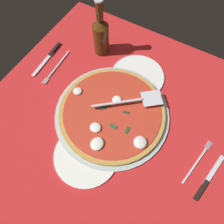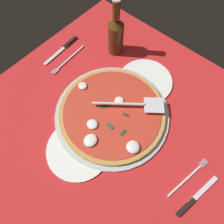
{
  "view_description": "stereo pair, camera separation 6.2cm",
  "coord_description": "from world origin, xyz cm",
  "px_view_note": "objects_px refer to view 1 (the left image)",
  "views": [
    {
      "loc": [
        -26.76,
        -14.97,
        68.61
      ],
      "look_at": [
        1.24,
        1.28,
        2.14
      ],
      "focal_mm": 32.63,
      "sensor_mm": 36.0,
      "label": 1
    },
    {
      "loc": [
        -23.13,
        -20.03,
        68.61
      ],
      "look_at": [
        1.24,
        1.28,
        2.14
      ],
      "focal_mm": 32.63,
      "sensor_mm": 36.0,
      "label": 2
    }
  ],
  "objects_px": {
    "dinner_plate_left": "(86,155)",
    "dinner_plate_right": "(137,76)",
    "place_setting_near": "(202,172)",
    "beer_bottle": "(101,35)",
    "pizza": "(112,113)",
    "pizza_server": "(132,101)",
    "place_setting_far": "(53,62)"
  },
  "relations": [
    {
      "from": "dinner_plate_left",
      "to": "dinner_plate_right",
      "type": "bearing_deg",
      "value": -0.39
    },
    {
      "from": "place_setting_near",
      "to": "beer_bottle",
      "type": "height_order",
      "value": "beer_bottle"
    },
    {
      "from": "dinner_plate_left",
      "to": "beer_bottle",
      "type": "xyz_separation_m",
      "value": [
        0.42,
        0.19,
        0.09
      ]
    },
    {
      "from": "place_setting_near",
      "to": "beer_bottle",
      "type": "relative_size",
      "value": 0.88
    },
    {
      "from": "pizza",
      "to": "place_setting_near",
      "type": "bearing_deg",
      "value": -94.94
    },
    {
      "from": "pizza_server",
      "to": "place_setting_far",
      "type": "height_order",
      "value": "pizza_server"
    },
    {
      "from": "pizza",
      "to": "pizza_server",
      "type": "relative_size",
      "value": 1.76
    },
    {
      "from": "dinner_plate_right",
      "to": "place_setting_far",
      "type": "relative_size",
      "value": 1.05
    },
    {
      "from": "pizza_server",
      "to": "dinner_plate_left",
      "type": "bearing_deg",
      "value": -139.43
    },
    {
      "from": "dinner_plate_left",
      "to": "place_setting_near",
      "type": "xyz_separation_m",
      "value": [
        0.14,
        -0.36,
        -0.0
      ]
    },
    {
      "from": "pizza",
      "to": "place_setting_near",
      "type": "xyz_separation_m",
      "value": [
        -0.03,
        -0.36,
        -0.02
      ]
    },
    {
      "from": "pizza",
      "to": "beer_bottle",
      "type": "relative_size",
      "value": 1.59
    },
    {
      "from": "pizza",
      "to": "place_setting_near",
      "type": "distance_m",
      "value": 0.36
    },
    {
      "from": "place_setting_near",
      "to": "beer_bottle",
      "type": "distance_m",
      "value": 0.62
    },
    {
      "from": "pizza_server",
      "to": "place_setting_near",
      "type": "xyz_separation_m",
      "value": [
        -0.1,
        -0.31,
        -0.04
      ]
    },
    {
      "from": "pizza_server",
      "to": "beer_bottle",
      "type": "height_order",
      "value": "beer_bottle"
    },
    {
      "from": "dinner_plate_left",
      "to": "dinner_plate_right",
      "type": "relative_size",
      "value": 1.02
    },
    {
      "from": "place_setting_far",
      "to": "pizza_server",
      "type": "bearing_deg",
      "value": 83.51
    },
    {
      "from": "place_setting_far",
      "to": "beer_bottle",
      "type": "xyz_separation_m",
      "value": [
        0.16,
        -0.15,
        0.09
      ]
    },
    {
      "from": "pizza_server",
      "to": "place_setting_near",
      "type": "distance_m",
      "value": 0.33
    },
    {
      "from": "dinner_plate_left",
      "to": "pizza",
      "type": "distance_m",
      "value": 0.17
    },
    {
      "from": "dinner_plate_left",
      "to": "place_setting_far",
      "type": "height_order",
      "value": "place_setting_far"
    },
    {
      "from": "dinner_plate_right",
      "to": "pizza_server",
      "type": "bearing_deg",
      "value": -163.52
    },
    {
      "from": "pizza_server",
      "to": "pizza",
      "type": "bearing_deg",
      "value": -162.72
    },
    {
      "from": "place_setting_near",
      "to": "dinner_plate_left",
      "type": "bearing_deg",
      "value": 122.88
    },
    {
      "from": "dinner_plate_right",
      "to": "place_setting_far",
      "type": "distance_m",
      "value": 0.36
    },
    {
      "from": "pizza_server",
      "to": "dinner_plate_right",
      "type": "bearing_deg",
      "value": 67.08
    },
    {
      "from": "pizza_server",
      "to": "beer_bottle",
      "type": "bearing_deg",
      "value": 103.5
    },
    {
      "from": "dinner_plate_left",
      "to": "dinner_plate_right",
      "type": "distance_m",
      "value": 0.37
    },
    {
      "from": "dinner_plate_right",
      "to": "pizza_server",
      "type": "height_order",
      "value": "pizza_server"
    },
    {
      "from": "dinner_plate_right",
      "to": "place_setting_far",
      "type": "bearing_deg",
      "value": 107.94
    },
    {
      "from": "dinner_plate_left",
      "to": "pizza_server",
      "type": "bearing_deg",
      "value": -10.04
    }
  ]
}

